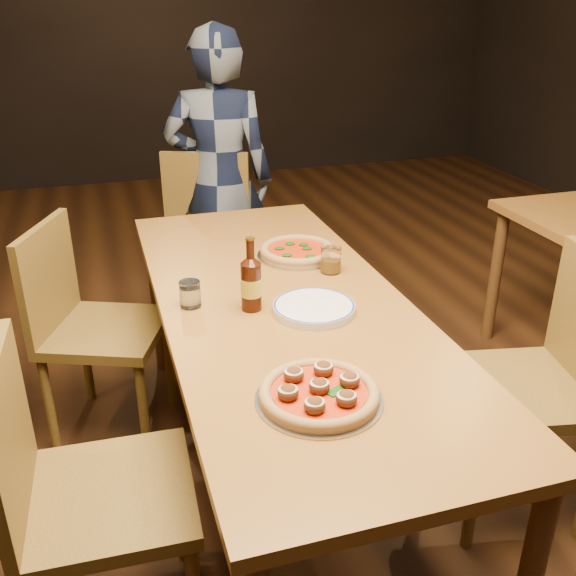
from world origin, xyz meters
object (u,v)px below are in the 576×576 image
object	(u,v)px
chair_end	(201,248)
amber_glass	(331,260)
table_main	(284,320)
plate_stack	(314,308)
chair_main_nw	(108,495)
chair_main_e	(519,386)
water_glass	(190,294)
beer_bottle	(251,285)
pizza_meatball	(319,393)
pizza_margherita	(298,251)
diner	(220,180)
chair_main_sw	(105,329)

from	to	relation	value
chair_end	amber_glass	world-z (taller)	chair_end
table_main	amber_glass	xyz separation A→B (m)	(0.24, 0.18, 0.12)
amber_glass	plate_stack	bearing A→B (deg)	-119.82
chair_main_nw	plate_stack	bearing A→B (deg)	-61.21
chair_main_e	water_glass	bearing A→B (deg)	-99.78
chair_end	beer_bottle	size ratio (longest dim) A/B	4.10
pizza_meatball	amber_glass	bearing A→B (deg)	67.43
pizza_margherita	water_glass	distance (m)	0.56
chair_end	diner	xyz separation A→B (m)	(0.15, 0.20, 0.29)
chair_main_nw	diner	xyz separation A→B (m)	(0.70, 1.88, 0.30)
beer_bottle	pizza_margherita	bearing A→B (deg)	54.31
chair_end	pizza_meatball	bearing A→B (deg)	-70.17
chair_main_sw	pizza_meatball	bearing A→B (deg)	-132.79
pizza_meatball	beer_bottle	xyz separation A→B (m)	(-0.04, 0.55, 0.06)
chair_main_sw	amber_glass	size ratio (longest dim) A/B	10.07
pizza_meatball	beer_bottle	distance (m)	0.55
chair_end	water_glass	size ratio (longest dim) A/B	11.34
table_main	chair_main_nw	bearing A→B (deg)	-144.24
pizza_meatball	chair_main_sw	bearing A→B (deg)	114.84
chair_main_nw	beer_bottle	xyz separation A→B (m)	(0.50, 0.42, 0.36)
chair_main_nw	chair_main_sw	distance (m)	0.97
chair_end	plate_stack	size ratio (longest dim) A/B	3.72
water_glass	plate_stack	bearing A→B (deg)	-22.99
chair_main_sw	chair_main_e	xyz separation A→B (m)	(1.30, -0.86, 0.02)
chair_end	water_glass	world-z (taller)	chair_end
chair_main_nw	plate_stack	size ratio (longest dim) A/B	3.64
beer_bottle	diner	bearing A→B (deg)	82.46
chair_main_e	amber_glass	distance (m)	0.77
water_glass	pizza_margherita	bearing A→B (deg)	33.89
table_main	diner	bearing A→B (deg)	86.87
plate_stack	beer_bottle	world-z (taller)	beer_bottle
chair_main_nw	pizza_margherita	xyz separation A→B (m)	(0.79, 0.81, 0.29)
chair_main_e	beer_bottle	xyz separation A→B (m)	(-0.83, 0.31, 0.35)
beer_bottle	table_main	bearing A→B (deg)	12.44
chair_main_sw	pizza_margherita	distance (m)	0.82
chair_main_nw	chair_main_e	xyz separation A→B (m)	(1.34, 0.11, 0.01)
chair_main_nw	table_main	bearing A→B (deg)	-51.89
pizza_meatball	chair_main_nw	bearing A→B (deg)	167.03
table_main	water_glass	world-z (taller)	water_glass
pizza_meatball	chair_main_e	bearing A→B (deg)	16.36
chair_main_e	amber_glass	bearing A→B (deg)	-126.01
chair_main_e	chair_end	bearing A→B (deg)	-142.06
table_main	amber_glass	distance (m)	0.32
chair_main_nw	water_glass	distance (m)	0.67
beer_bottle	water_glass	distance (m)	0.21
chair_main_e	beer_bottle	world-z (taller)	beer_bottle
pizza_margherita	plate_stack	xyz separation A→B (m)	(-0.10, -0.47, -0.01)
pizza_meatball	beer_bottle	world-z (taller)	beer_bottle
chair_main_sw	beer_bottle	distance (m)	0.81
pizza_margherita	pizza_meatball	bearing A→B (deg)	-104.70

